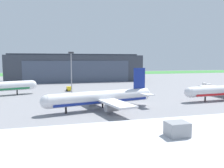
{
  "coord_description": "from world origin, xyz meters",
  "views": [
    {
      "loc": [
        -29.01,
        -72.8,
        15.33
      ],
      "look_at": [
        -5.28,
        16.88,
        5.45
      ],
      "focal_mm": 36.37,
      "sensor_mm": 36.0,
      "label": 1
    }
  ],
  "objects_px": {
    "airliner_near_left": "(101,98)",
    "ops_van": "(207,85)",
    "pushback_tractor": "(69,88)",
    "maintenance_hangar": "(76,68)",
    "apron_light_mast": "(71,69)"
  },
  "relations": [
    {
      "from": "pushback_tractor",
      "to": "ops_van",
      "type": "height_order",
      "value": "pushback_tractor"
    },
    {
      "from": "pushback_tractor",
      "to": "apron_light_mast",
      "type": "height_order",
      "value": "apron_light_mast"
    },
    {
      "from": "ops_van",
      "to": "apron_light_mast",
      "type": "bearing_deg",
      "value": -174.28
    },
    {
      "from": "pushback_tractor",
      "to": "ops_van",
      "type": "distance_m",
      "value": 78.58
    },
    {
      "from": "maintenance_hangar",
      "to": "pushback_tractor",
      "type": "distance_m",
      "value": 56.84
    },
    {
      "from": "airliner_near_left",
      "to": "apron_light_mast",
      "type": "distance_m",
      "value": 38.06
    },
    {
      "from": "airliner_near_left",
      "to": "apron_light_mast",
      "type": "bearing_deg",
      "value": 99.16
    },
    {
      "from": "maintenance_hangar",
      "to": "airliner_near_left",
      "type": "bearing_deg",
      "value": -91.44
    },
    {
      "from": "pushback_tractor",
      "to": "ops_van",
      "type": "bearing_deg",
      "value": -0.7
    },
    {
      "from": "apron_light_mast",
      "to": "ops_van",
      "type": "bearing_deg",
      "value": 5.72
    },
    {
      "from": "airliner_near_left",
      "to": "maintenance_hangar",
      "type": "bearing_deg",
      "value": 88.56
    },
    {
      "from": "ops_van",
      "to": "apron_light_mast",
      "type": "height_order",
      "value": "apron_light_mast"
    },
    {
      "from": "pushback_tractor",
      "to": "ops_van",
      "type": "xyz_separation_m",
      "value": [
        78.57,
        -0.95,
        -0.2
      ]
    },
    {
      "from": "airliner_near_left",
      "to": "ops_van",
      "type": "distance_m",
      "value": 84.79
    },
    {
      "from": "ops_van",
      "to": "apron_light_mast",
      "type": "relative_size",
      "value": 0.27
    }
  ]
}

